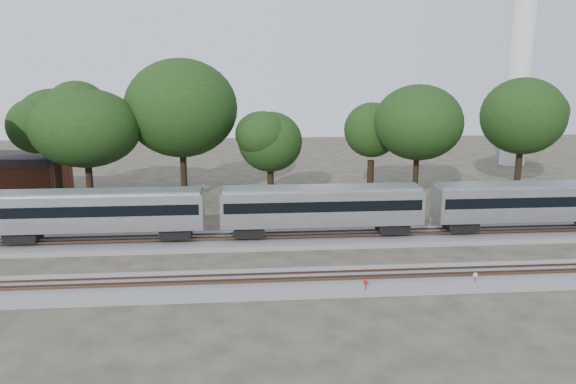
% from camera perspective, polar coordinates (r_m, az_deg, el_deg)
% --- Properties ---
extents(ground, '(160.00, 160.00, 0.00)m').
position_cam_1_polar(ground, '(43.39, 1.18, -7.45)').
color(ground, '#383328').
rests_on(ground, ground).
extents(track_far, '(160.00, 5.00, 0.73)m').
position_cam_1_polar(track_far, '(48.98, 0.44, -4.83)').
color(track_far, slate).
rests_on(track_far, ground).
extents(track_near, '(160.00, 5.00, 0.73)m').
position_cam_1_polar(track_near, '(39.60, 1.79, -9.15)').
color(track_near, slate).
rests_on(track_near, ground).
extents(train, '(109.23, 3.12, 4.60)m').
position_cam_1_polar(train, '(50.70, 14.15, -1.10)').
color(train, silver).
rests_on(train, ground).
extents(switch_stand_red, '(0.34, 0.10, 1.09)m').
position_cam_1_polar(switch_stand_red, '(38.06, 7.88, -9.40)').
color(switch_stand_red, '#512D19').
rests_on(switch_stand_red, ground).
extents(switch_stand_white, '(0.33, 0.09, 1.04)m').
position_cam_1_polar(switch_stand_white, '(41.17, 18.47, -8.27)').
color(switch_stand_white, '#512D19').
rests_on(switch_stand_white, ground).
extents(switch_lever, '(0.53, 0.36, 0.30)m').
position_cam_1_polar(switch_lever, '(39.53, 10.32, -9.48)').
color(switch_lever, '#512D19').
rests_on(switch_lever, ground).
extents(brick_building, '(10.91, 8.18, 4.94)m').
position_cam_1_polar(brick_building, '(72.83, -25.71, 1.54)').
color(brick_building, brown).
rests_on(brick_building, ground).
extents(tree_1, '(9.12, 9.12, 12.85)m').
position_cam_1_polar(tree_1, '(66.70, -22.69, 6.54)').
color(tree_1, black).
rests_on(tree_1, ground).
extents(tree_2, '(8.82, 8.82, 12.44)m').
position_cam_1_polar(tree_2, '(62.06, -19.89, 6.11)').
color(tree_2, black).
rests_on(tree_2, ground).
extents(tree_3, '(10.63, 10.63, 14.98)m').
position_cam_1_polar(tree_3, '(63.31, -10.81, 8.36)').
color(tree_3, black).
rests_on(tree_3, ground).
extents(tree_4, '(6.97, 6.97, 9.82)m').
position_cam_1_polar(tree_4, '(61.74, -1.81, 5.10)').
color(tree_4, black).
rests_on(tree_4, ground).
extents(tree_5, '(7.87, 7.87, 11.09)m').
position_cam_1_polar(tree_5, '(66.10, 8.52, 6.24)').
color(tree_5, black).
rests_on(tree_5, ground).
extents(tree_6, '(9.08, 9.08, 12.80)m').
position_cam_1_polar(tree_6, '(63.44, 13.09, 6.88)').
color(tree_6, black).
rests_on(tree_6, ground).
extents(tree_7, '(9.22, 9.22, 13.00)m').
position_cam_1_polar(tree_7, '(73.93, 22.76, 7.11)').
color(tree_7, black).
rests_on(tree_7, ground).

